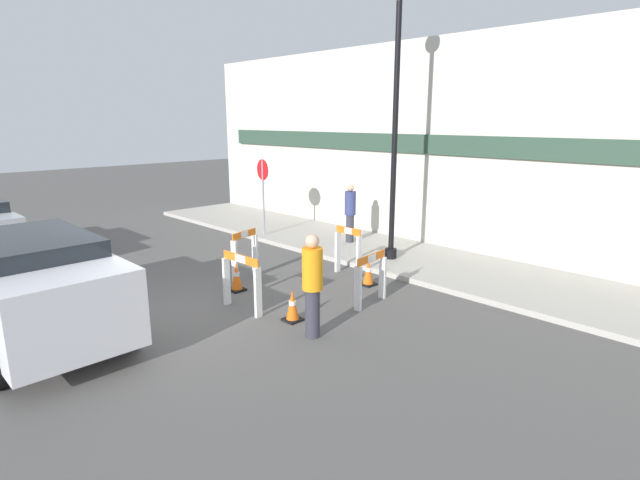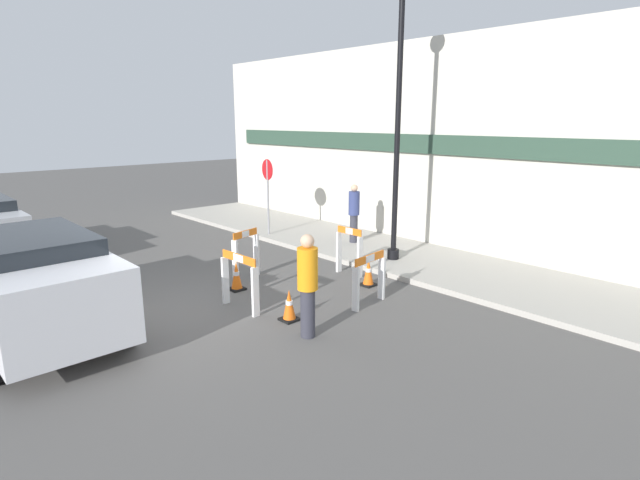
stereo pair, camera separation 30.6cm
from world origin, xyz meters
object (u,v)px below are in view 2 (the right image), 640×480
Objects in this scene: person_worker at (308,282)px; parked_car_1 at (34,278)px; person_pedestrian at (354,211)px; stop_sign at (268,184)px; streetlamp_post at (399,90)px.

person_worker is 0.40× the size of parked_car_1.
parked_car_1 is at bearing 84.18° from person_worker.
stop_sign is at bearing 18.71° from person_pedestrian.
parked_car_1 is (-1.30, -7.51, -3.13)m from streetlamp_post.
parked_car_1 is (-3.07, -3.17, 0.03)m from person_worker.
stop_sign is 7.53m from parked_car_1.
streetlamp_post is 3.67× the size of person_worker.
stop_sign reaches higher than parked_car_1.
person_pedestrian is at bearing 93.78° from parked_car_1.
streetlamp_post reaches higher than stop_sign.
person_pedestrian is (-1.83, 0.51, -3.10)m from streetlamp_post.
streetlamp_post is 3.64m from person_pedestrian.
parked_car_1 is at bearing 87.48° from person_pedestrian.
streetlamp_post is at bearing -29.54° from person_worker.
stop_sign is 1.29× the size of person_worker.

